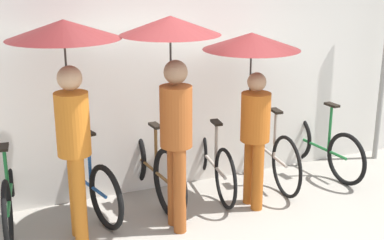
{
  "coord_description": "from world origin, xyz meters",
  "views": [
    {
      "loc": [
        -2.16,
        -3.89,
        2.69
      ],
      "look_at": [
        0.0,
        1.19,
        1.0
      ],
      "focal_mm": 50.0,
      "sensor_mm": 36.0,
      "label": 1
    }
  ],
  "objects_px": {
    "parked_bicycle_1": "(83,179)",
    "parked_bicycle_4": "(268,150)",
    "pedestrian_leading": "(67,68)",
    "pedestrian_center": "(173,67)",
    "parked_bicycle_0": "(10,190)",
    "parked_bicycle_5": "(319,145)",
    "pedestrian_trailing": "(253,70)",
    "parked_bicycle_3": "(211,160)",
    "parked_bicycle_2": "(150,166)"
  },
  "relations": [
    {
      "from": "parked_bicycle_0",
      "to": "parked_bicycle_2",
      "type": "relative_size",
      "value": 0.97
    },
    {
      "from": "parked_bicycle_0",
      "to": "parked_bicycle_3",
      "type": "distance_m",
      "value": 2.3
    },
    {
      "from": "parked_bicycle_4",
      "to": "parked_bicycle_2",
      "type": "bearing_deg",
      "value": 94.5
    },
    {
      "from": "parked_bicycle_5",
      "to": "pedestrian_center",
      "type": "relative_size",
      "value": 0.76
    },
    {
      "from": "parked_bicycle_5",
      "to": "pedestrian_leading",
      "type": "xyz_separation_m",
      "value": [
        -3.24,
        -0.46,
        1.36
      ]
    },
    {
      "from": "parked_bicycle_5",
      "to": "pedestrian_center",
      "type": "distance_m",
      "value": 2.7
    },
    {
      "from": "parked_bicycle_4",
      "to": "pedestrian_trailing",
      "type": "height_order",
      "value": "pedestrian_trailing"
    },
    {
      "from": "parked_bicycle_2",
      "to": "pedestrian_center",
      "type": "distance_m",
      "value": 1.46
    },
    {
      "from": "parked_bicycle_1",
      "to": "parked_bicycle_4",
      "type": "bearing_deg",
      "value": -104.88
    },
    {
      "from": "parked_bicycle_0",
      "to": "parked_bicycle_1",
      "type": "distance_m",
      "value": 0.76
    },
    {
      "from": "parked_bicycle_2",
      "to": "pedestrian_leading",
      "type": "distance_m",
      "value": 1.7
    },
    {
      "from": "pedestrian_leading",
      "to": "parked_bicycle_0",
      "type": "bearing_deg",
      "value": 137.83
    },
    {
      "from": "parked_bicycle_0",
      "to": "parked_bicycle_1",
      "type": "height_order",
      "value": "parked_bicycle_1"
    },
    {
      "from": "parked_bicycle_0",
      "to": "pedestrian_trailing",
      "type": "relative_size",
      "value": 0.92
    },
    {
      "from": "pedestrian_trailing",
      "to": "parked_bicycle_2",
      "type": "bearing_deg",
      "value": 150.97
    },
    {
      "from": "pedestrian_leading",
      "to": "pedestrian_center",
      "type": "height_order",
      "value": "pedestrian_center"
    },
    {
      "from": "parked_bicycle_0",
      "to": "parked_bicycle_4",
      "type": "xyz_separation_m",
      "value": [
        3.06,
        -0.05,
        0.02
      ]
    },
    {
      "from": "parked_bicycle_2",
      "to": "parked_bicycle_4",
      "type": "relative_size",
      "value": 1.05
    },
    {
      "from": "pedestrian_center",
      "to": "pedestrian_trailing",
      "type": "distance_m",
      "value": 0.99
    },
    {
      "from": "parked_bicycle_0",
      "to": "parked_bicycle_3",
      "type": "bearing_deg",
      "value": -83.0
    },
    {
      "from": "parked_bicycle_1",
      "to": "pedestrian_leading",
      "type": "height_order",
      "value": "pedestrian_leading"
    },
    {
      "from": "parked_bicycle_4",
      "to": "parked_bicycle_5",
      "type": "relative_size",
      "value": 1.07
    },
    {
      "from": "parked_bicycle_1",
      "to": "parked_bicycle_4",
      "type": "distance_m",
      "value": 2.3
    },
    {
      "from": "pedestrian_leading",
      "to": "pedestrian_trailing",
      "type": "bearing_deg",
      "value": -0.94
    },
    {
      "from": "parked_bicycle_3",
      "to": "parked_bicycle_5",
      "type": "xyz_separation_m",
      "value": [
        1.53,
        -0.04,
        -0.01
      ]
    },
    {
      "from": "pedestrian_center",
      "to": "pedestrian_trailing",
      "type": "xyz_separation_m",
      "value": [
        0.97,
        0.15,
        -0.14
      ]
    },
    {
      "from": "parked_bicycle_0",
      "to": "pedestrian_center",
      "type": "xyz_separation_m",
      "value": [
        1.56,
        -0.7,
        1.31
      ]
    },
    {
      "from": "parked_bicycle_3",
      "to": "parked_bicycle_5",
      "type": "distance_m",
      "value": 1.53
    },
    {
      "from": "parked_bicycle_0",
      "to": "parked_bicycle_1",
      "type": "relative_size",
      "value": 1.06
    },
    {
      "from": "parked_bicycle_2",
      "to": "pedestrian_leading",
      "type": "bearing_deg",
      "value": 114.16
    },
    {
      "from": "pedestrian_trailing",
      "to": "parked_bicycle_1",
      "type": "bearing_deg",
      "value": 162.55
    },
    {
      "from": "parked_bicycle_0",
      "to": "parked_bicycle_4",
      "type": "height_order",
      "value": "parked_bicycle_0"
    },
    {
      "from": "parked_bicycle_3",
      "to": "pedestrian_trailing",
      "type": "relative_size",
      "value": 0.9
    },
    {
      "from": "pedestrian_leading",
      "to": "pedestrian_center",
      "type": "xyz_separation_m",
      "value": [
        0.97,
        -0.18,
        -0.03
      ]
    },
    {
      "from": "parked_bicycle_0",
      "to": "parked_bicycle_5",
      "type": "relative_size",
      "value": 1.08
    },
    {
      "from": "parked_bicycle_3",
      "to": "parked_bicycle_5",
      "type": "height_order",
      "value": "parked_bicycle_5"
    },
    {
      "from": "parked_bicycle_3",
      "to": "pedestrian_center",
      "type": "distance_m",
      "value": 1.66
    },
    {
      "from": "parked_bicycle_4",
      "to": "parked_bicycle_3",
      "type": "bearing_deg",
      "value": 93.78
    },
    {
      "from": "parked_bicycle_1",
      "to": "pedestrian_center",
      "type": "height_order",
      "value": "pedestrian_center"
    },
    {
      "from": "parked_bicycle_5",
      "to": "pedestrian_leading",
      "type": "bearing_deg",
      "value": 93.47
    },
    {
      "from": "pedestrian_leading",
      "to": "pedestrian_trailing",
      "type": "xyz_separation_m",
      "value": [
        1.94,
        -0.03,
        -0.17
      ]
    },
    {
      "from": "parked_bicycle_0",
      "to": "parked_bicycle_2",
      "type": "distance_m",
      "value": 1.53
    },
    {
      "from": "pedestrian_center",
      "to": "parked_bicycle_2",
      "type": "bearing_deg",
      "value": 93.77
    },
    {
      "from": "parked_bicycle_2",
      "to": "parked_bicycle_5",
      "type": "xyz_separation_m",
      "value": [
        2.29,
        -0.06,
        -0.05
      ]
    },
    {
      "from": "parked_bicycle_4",
      "to": "pedestrian_center",
      "type": "xyz_separation_m",
      "value": [
        -1.5,
        -0.65,
        1.29
      ]
    },
    {
      "from": "parked_bicycle_0",
      "to": "parked_bicycle_5",
      "type": "distance_m",
      "value": 3.82
    },
    {
      "from": "parked_bicycle_0",
      "to": "parked_bicycle_4",
      "type": "bearing_deg",
      "value": -83.49
    },
    {
      "from": "parked_bicycle_2",
      "to": "pedestrian_leading",
      "type": "height_order",
      "value": "pedestrian_leading"
    },
    {
      "from": "parked_bicycle_1",
      "to": "parked_bicycle_2",
      "type": "xyz_separation_m",
      "value": [
        0.77,
        0.0,
        0.04
      ]
    },
    {
      "from": "parked_bicycle_2",
      "to": "pedestrian_leading",
      "type": "xyz_separation_m",
      "value": [
        -0.94,
        -0.52,
        1.31
      ]
    }
  ]
}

